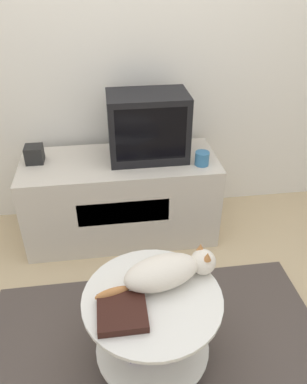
{
  "coord_description": "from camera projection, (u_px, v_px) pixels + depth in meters",
  "views": [
    {
      "loc": [
        -0.18,
        -1.15,
        1.73
      ],
      "look_at": [
        0.05,
        0.53,
        0.63
      ],
      "focal_mm": 35.0,
      "sensor_mm": 36.0,
      "label": 1
    }
  ],
  "objects": [
    {
      "name": "wall_back",
      "position": [
        128.0,
        32.0,
        2.34
      ],
      "size": [
        8.0,
        0.05,
        2.6
      ],
      "color": "silver",
      "rests_on": "ground_plane"
    },
    {
      "name": "tv_stand",
      "position": [
        121.0,
        198.0,
        2.58
      ],
      "size": [
        1.28,
        0.53,
        0.59
      ],
      "color": "beige",
      "rests_on": "ground_plane"
    },
    {
      "name": "rug",
      "position": [
        158.0,
        351.0,
        1.91
      ],
      "size": [
        1.75,
        1.05,
        0.02
      ],
      "color": "#4C423D",
      "rests_on": "ground_plane"
    },
    {
      "name": "ground_plane",
      "position": [
        158.0,
        352.0,
        1.91
      ],
      "size": [
        12.0,
        12.0,
        0.0
      ],
      "primitive_type": "plane",
      "color": "tan"
    },
    {
      "name": "mug",
      "position": [
        202.0,
        158.0,
        2.35
      ],
      "size": [
        0.09,
        0.09,
        0.09
      ],
      "color": "teal",
      "rests_on": "tv_stand"
    },
    {
      "name": "coffee_table",
      "position": [
        152.0,
        323.0,
        1.72
      ],
      "size": [
        0.62,
        0.62,
        0.44
      ],
      "color": "#B2B2B7",
      "rests_on": "rug"
    },
    {
      "name": "dvd_box",
      "position": [
        122.0,
        313.0,
        1.53
      ],
      "size": [
        0.2,
        0.2,
        0.04
      ],
      "color": "black",
      "rests_on": "coffee_table"
    },
    {
      "name": "cat",
      "position": [
        168.0,
        271.0,
        1.66
      ],
      "size": [
        0.56,
        0.25,
        0.14
      ],
      "rotation": [
        0.0,
        0.0,
        0.24
      ],
      "color": "silver",
      "rests_on": "coffee_table"
    },
    {
      "name": "speaker",
      "position": [
        34.0,
        154.0,
        2.38
      ],
      "size": [
        0.11,
        0.11,
        0.11
      ],
      "color": "black",
      "rests_on": "tv_stand"
    },
    {
      "name": "tv",
      "position": [
        148.0,
        127.0,
        2.35
      ],
      "size": [
        0.5,
        0.31,
        0.42
      ],
      "color": "black",
      "rests_on": "tv_stand"
    }
  ]
}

